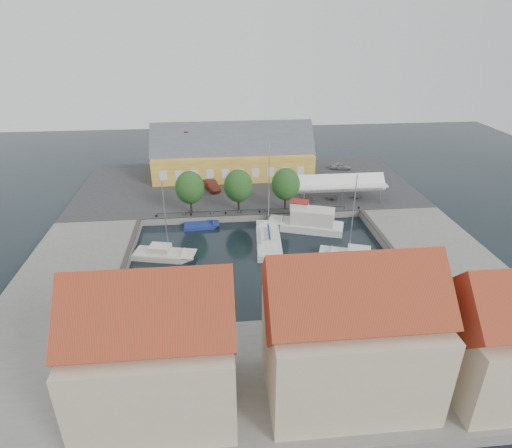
{
  "coord_description": "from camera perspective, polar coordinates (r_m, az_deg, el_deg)",
  "views": [
    {
      "loc": [
        -5.18,
        -46.35,
        27.08
      ],
      "look_at": [
        0.0,
        6.0,
        1.5
      ],
      "focal_mm": 30.0,
      "sensor_mm": 36.0,
      "label": 1
    }
  ],
  "objects": [
    {
      "name": "ground",
      "position": [
        53.93,
        0.63,
        -4.21
      ],
      "size": [
        140.0,
        140.0,
        0.0
      ],
      "primitive_type": "plane",
      "color": "black",
      "rests_on": "ground"
    },
    {
      "name": "north_quay",
      "position": [
        74.45,
        -1.29,
        5.01
      ],
      "size": [
        56.0,
        26.0,
        1.0
      ],
      "primitive_type": "cube",
      "color": "#2D2D30",
      "rests_on": "ground"
    },
    {
      "name": "west_quay",
      "position": [
        54.37,
        -22.96,
        -5.62
      ],
      "size": [
        12.0,
        24.0,
        1.0
      ],
      "primitive_type": "cube",
      "color": "slate",
      "rests_on": "ground"
    },
    {
      "name": "east_quay",
      "position": [
        58.41,
        22.89,
        -3.37
      ],
      "size": [
        12.0,
        24.0,
        1.0
      ],
      "primitive_type": "cube",
      "color": "slate",
      "rests_on": "ground"
    },
    {
      "name": "south_bank",
      "position": [
        37.09,
        4.37,
        -19.94
      ],
      "size": [
        56.0,
        14.0,
        1.0
      ],
      "primitive_type": "cube",
      "color": "slate",
      "rests_on": "ground"
    },
    {
      "name": "quay_edge_fittings",
      "position": [
        57.58,
        0.14,
        -0.93
      ],
      "size": [
        56.0,
        24.72,
        0.4
      ],
      "color": "#383533",
      "rests_on": "north_quay"
    },
    {
      "name": "warehouse",
      "position": [
        78.11,
        -3.56,
        9.02
      ],
      "size": [
        28.56,
        14.0,
        9.55
      ],
      "color": "#C18A2F",
      "rests_on": "north_quay"
    },
    {
      "name": "tent_canopy",
      "position": [
        67.95,
        11.16,
        5.29
      ],
      "size": [
        14.0,
        4.0,
        2.83
      ],
      "color": "white",
      "rests_on": "north_quay"
    },
    {
      "name": "quay_trees",
      "position": [
        62.51,
        -2.38,
        5.11
      ],
      "size": [
        18.2,
        4.2,
        6.3
      ],
      "color": "black",
      "rests_on": "north_quay"
    },
    {
      "name": "car_silver",
      "position": [
        82.95,
        11.24,
        7.56
      ],
      "size": [
        3.86,
        2.01,
        1.25
      ],
      "primitive_type": "imported",
      "rotation": [
        0.0,
        0.0,
        1.42
      ],
      "color": "#96979D",
      "rests_on": "north_quay"
    },
    {
      "name": "car_red",
      "position": [
        71.84,
        -5.98,
        5.17
      ],
      "size": [
        3.19,
        5.03,
        1.57
      ],
      "primitive_type": "imported",
      "rotation": [
        0.0,
        0.0,
        0.35
      ],
      "color": "#531D13",
      "rests_on": "north_quay"
    },
    {
      "name": "center_sailboat",
      "position": [
        56.37,
        1.68,
        -2.37
      ],
      "size": [
        3.82,
        10.52,
        13.95
      ],
      "color": "silver",
      "rests_on": "ground"
    },
    {
      "name": "trawler",
      "position": [
        60.32,
        7.02,
        0.12
      ],
      "size": [
        10.91,
        6.39,
        5.0
      ],
      "color": "silver",
      "rests_on": "ground"
    },
    {
      "name": "east_boat_b",
      "position": [
        54.3,
        13.12,
        -4.42
      ],
      "size": [
        8.85,
        5.38,
        11.59
      ],
      "color": "silver",
      "rests_on": "ground"
    },
    {
      "name": "west_boat_b",
      "position": [
        54.64,
        -12.29,
        -4.12
      ],
      "size": [
        8.12,
        4.34,
        10.73
      ],
      "color": "beige",
      "rests_on": "ground"
    },
    {
      "name": "launch_sw",
      "position": [
        44.42,
        -16.06,
        -12.69
      ],
      "size": [
        4.53,
        2.41,
        0.98
      ],
      "color": "silver",
      "rests_on": "ground"
    },
    {
      "name": "launch_nw",
      "position": [
        61.45,
        -7.38,
        -0.35
      ],
      "size": [
        5.19,
        2.32,
        0.88
      ],
      "color": "navy",
      "rests_on": "ground"
    },
    {
      "name": "townhouses",
      "position": [
        32.19,
        8.91,
        -15.78
      ],
      "size": [
        36.3,
        8.5,
        12.0
      ],
      "color": "#C2B195",
      "rests_on": "south_bank"
    }
  ]
}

